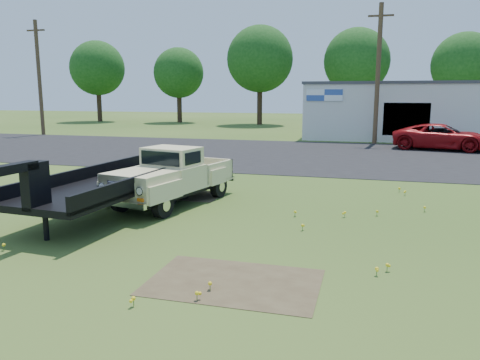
# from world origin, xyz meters

# --- Properties ---
(ground) EXTENTS (140.00, 140.00, 0.00)m
(ground) POSITION_xyz_m (0.00, 0.00, 0.00)
(ground) COLOR #304F19
(ground) RESTS_ON ground
(asphalt_lot) EXTENTS (90.00, 14.00, 0.02)m
(asphalt_lot) POSITION_xyz_m (0.00, 15.00, 0.00)
(asphalt_lot) COLOR black
(asphalt_lot) RESTS_ON ground
(dirt_patch_a) EXTENTS (3.00, 2.00, 0.01)m
(dirt_patch_a) POSITION_xyz_m (1.50, -3.00, 0.00)
(dirt_patch_a) COLOR #463A25
(dirt_patch_a) RESTS_ON ground
(dirt_patch_b) EXTENTS (2.20, 1.60, 0.01)m
(dirt_patch_b) POSITION_xyz_m (-2.00, 3.50, 0.00)
(dirt_patch_b) COLOR #463A25
(dirt_patch_b) RESTS_ON ground
(commercial_building) EXTENTS (14.20, 8.20, 4.15)m
(commercial_building) POSITION_xyz_m (6.00, 26.99, 2.10)
(commercial_building) COLOR silver
(commercial_building) RESTS_ON ground
(utility_pole_west) EXTENTS (1.60, 0.30, 9.00)m
(utility_pole_west) POSITION_xyz_m (-22.00, 22.00, 4.60)
(utility_pole_west) COLOR #453320
(utility_pole_west) RESTS_ON ground
(utility_pole_mid) EXTENTS (1.60, 0.30, 9.00)m
(utility_pole_mid) POSITION_xyz_m (4.00, 22.00, 4.60)
(utility_pole_mid) COLOR #453320
(utility_pole_mid) RESTS_ON ground
(treeline_a) EXTENTS (6.40, 6.40, 9.52)m
(treeline_a) POSITION_xyz_m (-28.00, 40.00, 6.30)
(treeline_a) COLOR #342317
(treeline_a) RESTS_ON ground
(treeline_b) EXTENTS (5.76, 5.76, 8.57)m
(treeline_b) POSITION_xyz_m (-18.00, 41.00, 5.67)
(treeline_b) COLOR #342317
(treeline_b) RESTS_ON ground
(treeline_c) EXTENTS (7.04, 7.04, 10.47)m
(treeline_c) POSITION_xyz_m (-8.00, 39.50, 6.93)
(treeline_c) COLOR #342317
(treeline_c) RESTS_ON ground
(treeline_d) EXTENTS (6.72, 6.72, 10.00)m
(treeline_d) POSITION_xyz_m (2.00, 40.50, 6.62)
(treeline_d) COLOR #342317
(treeline_d) RESTS_ON ground
(treeline_e) EXTENTS (6.08, 6.08, 9.04)m
(treeline_e) POSITION_xyz_m (12.00, 39.00, 5.98)
(treeline_e) COLOR #342317
(treeline_e) RESTS_ON ground
(vintage_pickup_truck) EXTENTS (2.85, 5.05, 1.73)m
(vintage_pickup_truck) POSITION_xyz_m (-1.96, 2.27, 0.86)
(vintage_pickup_truck) COLOR beige
(vintage_pickup_truck) RESTS_ON ground
(flatbed_trailer) EXTENTS (2.80, 7.03, 1.87)m
(flatbed_trailer) POSITION_xyz_m (-3.09, 0.78, 0.94)
(flatbed_trailer) COLOR black
(flatbed_trailer) RESTS_ON ground
(red_pickup) EXTENTS (5.86, 3.55, 1.52)m
(red_pickup) POSITION_xyz_m (7.80, 19.43, 0.76)
(red_pickup) COLOR maroon
(red_pickup) RESTS_ON ground
(dark_sedan) EXTENTS (4.03, 1.72, 1.36)m
(dark_sedan) POSITION_xyz_m (8.28, 19.68, 0.68)
(dark_sedan) COLOR black
(dark_sedan) RESTS_ON ground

